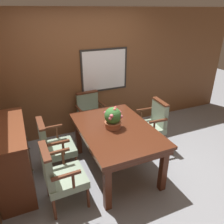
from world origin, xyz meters
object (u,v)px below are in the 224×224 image
(dining_table, at_px, (116,133))
(potted_plant, at_px, (113,118))
(chair_left_near, at_px, (60,175))
(chair_right_far, at_px, (152,123))
(chair_head_far, at_px, (90,113))
(chair_left_far, at_px, (53,145))
(sideboard_cabinet, at_px, (13,157))

(dining_table, distance_m, potted_plant, 0.27)
(chair_left_near, relative_size, chair_right_far, 1.00)
(chair_head_far, bearing_deg, chair_right_far, -46.48)
(dining_table, distance_m, chair_right_far, 0.99)
(chair_head_far, relative_size, chair_right_far, 1.00)
(potted_plant, bearing_deg, chair_right_far, 18.70)
(potted_plant, bearing_deg, chair_head_far, 89.36)
(potted_plant, bearing_deg, dining_table, -39.24)
(chair_right_far, bearing_deg, chair_head_far, -128.80)
(chair_head_far, relative_size, chair_left_far, 1.00)
(potted_plant, bearing_deg, chair_left_near, -156.89)
(dining_table, xyz_separation_m, potted_plant, (-0.04, 0.03, 0.26))
(chair_left_far, distance_m, sideboard_cabinet, 0.58)
(chair_left_near, distance_m, chair_left_far, 0.72)
(chair_head_far, distance_m, sideboard_cabinet, 1.72)
(dining_table, relative_size, chair_right_far, 1.71)
(dining_table, distance_m, chair_head_far, 1.21)
(chair_head_far, xyz_separation_m, potted_plant, (-0.01, -1.16, 0.44))
(dining_table, distance_m, sideboard_cabinet, 1.53)
(chair_left_far, xyz_separation_m, sideboard_cabinet, (-0.58, -0.06, -0.01))
(chair_left_far, relative_size, potted_plant, 2.71)
(dining_table, xyz_separation_m, chair_right_far, (0.90, 0.35, -0.18))
(chair_head_far, distance_m, chair_right_far, 1.25)
(chair_head_far, xyz_separation_m, sideboard_cabinet, (-1.47, -0.90, -0.01))
(chair_head_far, bearing_deg, potted_plant, -94.83)
(chair_left_near, xyz_separation_m, chair_left_far, (0.04, 0.72, 0.00))
(chair_head_far, height_order, potted_plant, potted_plant)
(dining_table, distance_m, chair_left_far, 1.00)
(chair_head_far, relative_size, potted_plant, 2.71)
(dining_table, bearing_deg, chair_left_near, -159.28)
(dining_table, relative_size, potted_plant, 4.64)
(dining_table, height_order, chair_left_near, chair_left_near)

